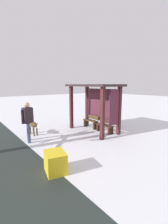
% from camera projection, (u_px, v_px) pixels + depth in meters
% --- Properties ---
extents(ground_plane, '(60.00, 60.00, 0.00)m').
position_uv_depth(ground_plane, '(93.00, 131.00, 8.74)').
color(ground_plane, white).
extents(bus_shelter, '(3.04, 1.69, 2.59)m').
position_uv_depth(bus_shelter, '(97.00, 97.00, 8.45)').
color(bus_shelter, '#421C20').
rests_on(bus_shelter, ground).
extents(bench_left_inside, '(1.05, 0.36, 0.76)m').
position_uv_depth(bench_left_inside, '(91.00, 122.00, 9.33)').
color(bench_left_inside, brown).
rests_on(bench_left_inside, ground).
extents(bench_center_inside, '(1.05, 0.38, 0.70)m').
position_uv_depth(bench_center_inside, '(105.00, 127.00, 8.45)').
color(bench_center_inside, '#442B1E').
rests_on(bench_center_inside, ground).
extents(person_walking, '(0.52, 0.59, 1.82)m').
position_uv_depth(person_walking, '(28.00, 119.00, 6.93)').
color(person_walking, '#2B2027').
rests_on(person_walking, ground).
extents(dog, '(1.05, 0.29, 0.72)m').
position_uv_depth(dog, '(33.00, 125.00, 8.08)').
color(dog, brown).
rests_on(dog, ground).
extents(grit_bin, '(0.82, 0.72, 0.62)m').
position_uv_depth(grit_bin, '(55.00, 162.00, 4.59)').
color(grit_bin, yellow).
rests_on(grit_bin, ground).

